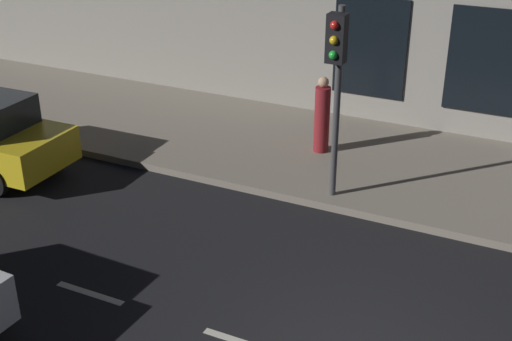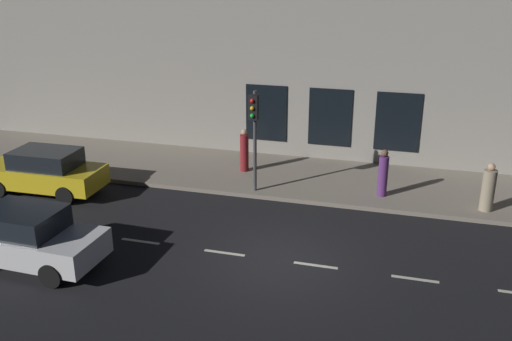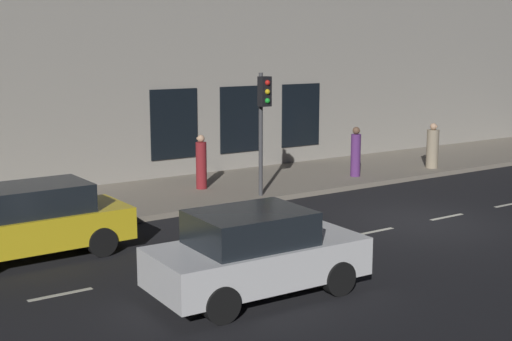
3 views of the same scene
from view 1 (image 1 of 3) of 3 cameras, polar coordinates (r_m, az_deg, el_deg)
The scene contains 3 objects.
sidewalk at distance 14.34m, azimuth 16.23°, elevation -0.69°, with size 4.50×32.00×0.15m.
traffic_light at distance 12.04m, azimuth 6.68°, elevation 8.61°, with size 0.46×0.32×3.55m.
pedestrian_1 at distance 14.65m, azimuth 5.48°, elevation 4.43°, with size 0.46×0.46×1.66m.
Camera 1 is at (-6.62, -1.83, 6.13)m, focal length 48.37 mm.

